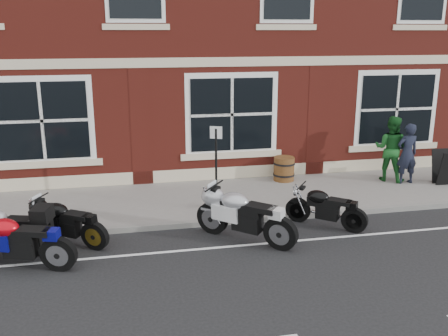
% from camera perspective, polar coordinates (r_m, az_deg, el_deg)
% --- Properties ---
extents(ground, '(80.00, 80.00, 0.00)m').
position_cam_1_polar(ground, '(9.89, -1.99, -9.68)').
color(ground, black).
rests_on(ground, ground).
extents(sidewalk, '(30.00, 3.00, 0.12)m').
position_cam_1_polar(sidewalk, '(12.63, -4.31, -3.78)').
color(sidewalk, slate).
rests_on(sidewalk, ground).
extents(kerb, '(30.00, 0.16, 0.12)m').
position_cam_1_polar(kerb, '(11.16, -3.24, -6.38)').
color(kerb, slate).
rests_on(kerb, ground).
extents(moto_touring_silver, '(2.04, 0.77, 1.38)m').
position_cam_1_polar(moto_touring_silver, '(10.51, -23.91, -6.21)').
color(moto_touring_silver, black).
rests_on(moto_touring_silver, ground).
extents(moto_sport_red, '(2.11, 0.82, 0.98)m').
position_cam_1_polar(moto_sport_red, '(9.83, -22.69, -7.51)').
color(moto_sport_red, black).
rests_on(moto_sport_red, ground).
extents(moto_sport_black, '(1.69, 1.20, 0.88)m').
position_cam_1_polar(moto_sport_black, '(10.60, -17.65, -5.73)').
color(moto_sport_black, black).
rests_on(moto_sport_black, ground).
extents(moto_sport_silver, '(1.77, 1.68, 1.04)m').
position_cam_1_polar(moto_sport_silver, '(10.24, 2.31, -5.19)').
color(moto_sport_silver, black).
rests_on(moto_sport_silver, ground).
extents(moto_naked_black, '(1.47, 1.32, 0.83)m').
position_cam_1_polar(moto_naked_black, '(11.22, 11.42, -4.26)').
color(moto_naked_black, black).
rests_on(moto_naked_black, ground).
extents(pedestrian_left, '(0.62, 0.41, 1.67)m').
position_cam_1_polar(pedestrian_left, '(14.55, 20.20, 1.56)').
color(pedestrian_left, black).
rests_on(pedestrian_left, sidewalk).
extents(pedestrian_right, '(1.13, 1.11, 1.83)m').
position_cam_1_polar(pedestrian_right, '(14.65, 18.52, 2.11)').
color(pedestrian_right, '#164F1D').
rests_on(pedestrian_right, sidewalk).
extents(a_board_sign, '(0.59, 0.41, 0.96)m').
position_cam_1_polar(a_board_sign, '(14.93, 23.99, 0.08)').
color(a_board_sign, black).
rests_on(a_board_sign, sidewalk).
extents(barrel_planter, '(0.61, 0.61, 0.67)m').
position_cam_1_polar(barrel_planter, '(14.13, 6.87, -0.08)').
color(barrel_planter, '#4E3015').
rests_on(barrel_planter, sidewalk).
extents(parking_sign, '(0.26, 0.13, 2.00)m').
position_cam_1_polar(parking_sign, '(11.47, -0.90, 0.63)').
color(parking_sign, black).
rests_on(parking_sign, sidewalk).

